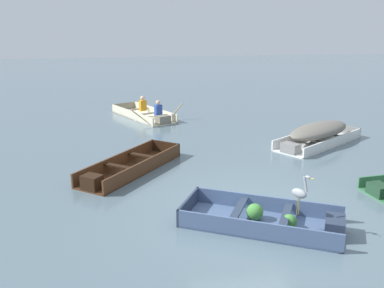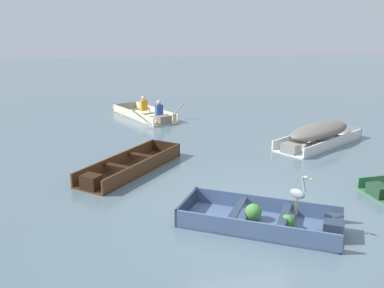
% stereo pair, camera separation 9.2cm
% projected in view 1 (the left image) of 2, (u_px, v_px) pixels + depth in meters
% --- Properties ---
extents(ground_plane, '(80.00, 80.00, 0.00)m').
position_uv_depth(ground_plane, '(253.00, 211.00, 9.25)').
color(ground_plane, slate).
extents(dinghy_slate_blue_foreground, '(3.40, 2.63, 0.39)m').
position_uv_depth(dinghy_slate_blue_foreground, '(269.00, 220.00, 8.53)').
color(dinghy_slate_blue_foreground, '#475B7F').
rests_on(dinghy_slate_blue_foreground, ground).
extents(skiff_white_near_moored, '(3.61, 2.96, 0.69)m').
position_uv_depth(skiff_white_near_moored, '(318.00, 133.00, 14.08)').
color(skiff_white_near_moored, white).
rests_on(skiff_white_near_moored, ground).
extents(skiff_dark_varnish_mid_moored, '(2.97, 3.41, 0.39)m').
position_uv_depth(skiff_dark_varnish_mid_moored, '(128.00, 168.00, 11.53)').
color(skiff_dark_varnish_mid_moored, '#4C2D19').
rests_on(skiff_dark_varnish_mid_moored, ground).
extents(rowboat_cream_with_crew, '(2.96, 3.67, 0.92)m').
position_uv_depth(rowboat_cream_with_crew, '(146.00, 114.00, 17.84)').
color(rowboat_cream_with_crew, beige).
rests_on(rowboat_cream_with_crew, ground).
extents(heron_on_dinghy, '(0.31, 0.42, 0.84)m').
position_uv_depth(heron_on_dinghy, '(300.00, 192.00, 8.05)').
color(heron_on_dinghy, olive).
rests_on(heron_on_dinghy, dinghy_slate_blue_foreground).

